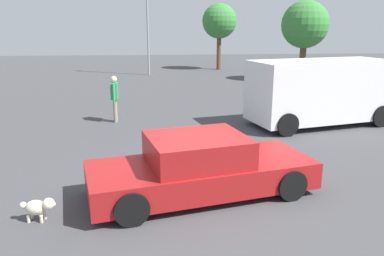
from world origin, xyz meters
The scene contains 8 objects.
ground_plane centered at (0.00, 0.00, 0.00)m, with size 80.00×80.00×0.00m, color #424244.
sedan_foreground centered at (-0.10, -0.23, 0.58)m, with size 4.92×2.77×1.27m.
dog centered at (-3.14, -1.08, 0.27)m, with size 0.65×0.32×0.44m.
van_white centered at (4.79, 5.17, 1.23)m, with size 5.28×3.10×2.28m.
pedestrian centered at (-2.46, 6.29, 1.01)m, with size 0.24×0.57×1.69m.
light_post_near centered at (-1.36, 20.19, 4.91)m, with size 0.44×0.44×7.39m.
tree_back_left centered at (4.24, 23.25, 3.77)m, with size 2.72×2.72×5.17m.
tree_back_center centered at (8.40, 16.04, 3.49)m, with size 2.91×2.91×4.98m.
Camera 1 is at (-1.01, -7.57, 3.42)m, focal length 35.61 mm.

